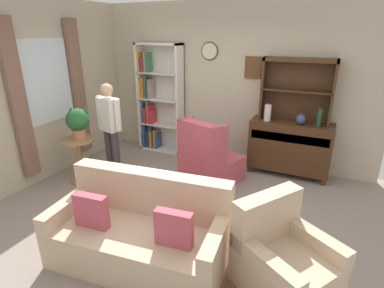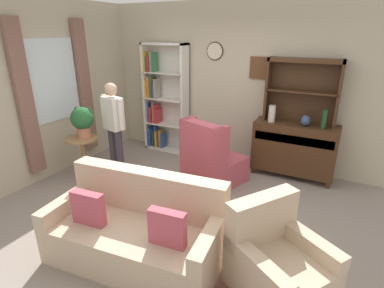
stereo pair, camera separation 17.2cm
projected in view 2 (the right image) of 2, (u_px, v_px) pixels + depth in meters
The scene contains 18 objects.
ground_plane at pixel (179, 214), 4.07m from camera, with size 5.40×4.60×0.02m, color gray.
wall_back at pixel (237, 85), 5.33m from camera, with size 5.00×0.09×2.80m.
wall_left at pixel (39, 93), 4.70m from camera, with size 0.16×4.20×2.80m.
area_rug at pixel (180, 230), 3.73m from camera, with size 2.35×1.70×0.01m, color brown.
bookshelf at pixel (162, 101), 5.96m from camera, with size 0.90×0.30×2.10m.
sideboard at pixel (294, 148), 4.94m from camera, with size 1.30×0.45×0.92m.
sideboard_hutch at pixel (303, 82), 4.66m from camera, with size 1.10×0.26×1.00m.
vase_tall at pixel (272, 114), 4.85m from camera, with size 0.11×0.11×0.27m, color beige.
vase_round at pixel (306, 121), 4.65m from camera, with size 0.15×0.15×0.17m, color #33476B.
bottle_wine at pixel (324, 119), 4.50m from camera, with size 0.07×0.07×0.29m, color #194223.
couch_floral at pixel (137, 232), 3.19m from camera, with size 1.88×1.03×0.90m.
armchair_floral at pixel (277, 265), 2.77m from camera, with size 1.06×1.05×0.88m.
wingback_chair at pixel (211, 161), 4.75m from camera, with size 1.00×1.01×1.05m.
plant_stand at pixel (84, 154), 4.87m from camera, with size 0.52×0.52×0.72m.
potted_plant_large at pixel (82, 120), 4.70m from camera, with size 0.35×0.35×0.49m.
person_reading at pixel (114, 124), 4.83m from camera, with size 0.52×0.28×1.56m.
coffee_table at pixel (177, 191), 3.93m from camera, with size 0.80×0.50×0.42m.
book_stack at pixel (178, 187), 3.78m from camera, with size 0.20×0.14×0.10m.
Camera 2 is at (1.77, -2.99, 2.31)m, focal length 28.24 mm.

